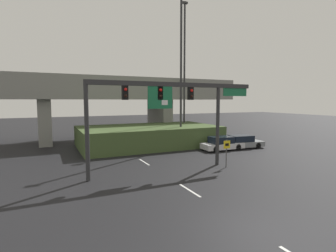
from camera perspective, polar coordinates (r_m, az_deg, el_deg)
ground_plane at (r=11.95m, az=17.45°, el=-20.41°), size 160.00×160.00×0.00m
lane_markings at (r=22.34m, az=-5.19°, el=-7.82°), size 0.14×33.02×0.01m
signal_gantry at (r=18.99m, az=0.57°, el=5.46°), size 13.13×0.44×6.49m
speed_limit_sign at (r=20.80m, az=12.64°, el=-5.02°), size 0.60×0.11×2.14m
highway_light_pole_near at (r=29.44m, az=2.86°, el=13.65°), size 0.70×0.36×17.83m
highway_light_pole_far at (r=34.36m, az=3.59°, el=12.17°), size 0.70×0.36×17.45m
overpass_bridge at (r=35.28m, az=-13.15°, el=6.37°), size 35.18×7.52×8.08m
grass_embankment at (r=30.06m, az=-4.20°, el=-2.16°), size 15.35×8.54×2.24m
parked_sedan_near_right at (r=28.03m, az=11.68°, el=-3.80°), size 4.50×1.98×1.41m
parked_sedan_mid_right at (r=29.69m, az=15.75°, el=-3.38°), size 4.78×2.39×1.40m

